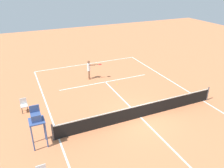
# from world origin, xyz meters

# --- Properties ---
(ground_plane) EXTENTS (60.00, 60.00, 0.00)m
(ground_plane) POSITION_xyz_m (0.00, 0.00, 0.00)
(ground_plane) COLOR #D37A4C
(court_lines) EXTENTS (10.87, 22.18, 0.01)m
(court_lines) POSITION_xyz_m (0.00, 0.00, 0.00)
(court_lines) COLOR white
(court_lines) RESTS_ON ground
(tennis_net) EXTENTS (11.47, 0.10, 1.07)m
(tennis_net) POSITION_xyz_m (0.00, 0.00, 0.50)
(tennis_net) COLOR #4C4C51
(tennis_net) RESTS_ON ground
(player_serving) EXTENTS (1.26, 0.75, 1.75)m
(player_serving) POSITION_xyz_m (1.03, -7.26, 1.04)
(player_serving) COLOR brown
(player_serving) RESTS_ON ground
(tennis_ball) EXTENTS (0.07, 0.07, 0.07)m
(tennis_ball) POSITION_xyz_m (-0.72, -5.19, 0.03)
(tennis_ball) COLOR #CCE033
(tennis_ball) RESTS_ON ground
(umpire_chair) EXTENTS (0.80, 0.80, 2.41)m
(umpire_chair) POSITION_xyz_m (6.42, 0.08, 1.61)
(umpire_chair) COLOR #38518C
(umpire_chair) RESTS_ON ground
(courtside_chair_mid) EXTENTS (0.44, 0.46, 0.95)m
(courtside_chair_mid) POSITION_xyz_m (6.88, -3.88, 0.53)
(courtside_chair_mid) COLOR #262626
(courtside_chair_mid) RESTS_ON ground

